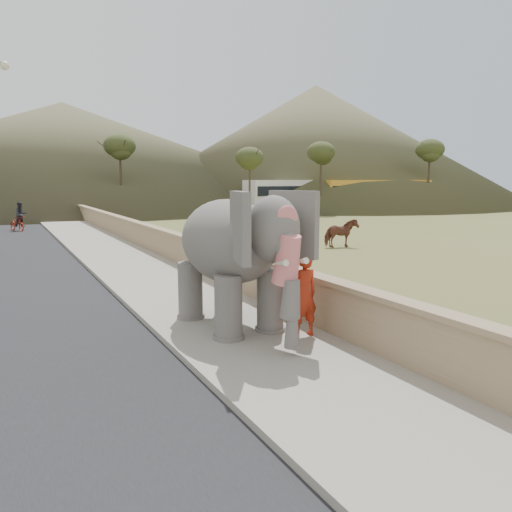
% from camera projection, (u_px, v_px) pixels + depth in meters
% --- Properties ---
extents(ground, '(160.00, 160.00, 0.00)m').
position_uv_depth(ground, '(270.00, 357.00, 8.94)').
color(ground, olive).
rests_on(ground, ground).
extents(walkway, '(3.00, 120.00, 0.15)m').
position_uv_depth(walkway, '(134.00, 267.00, 17.70)').
color(walkway, '#9E9687').
rests_on(walkway, ground).
extents(parapet, '(0.30, 120.00, 1.10)m').
position_uv_depth(parapet, '(178.00, 251.00, 18.38)').
color(parapet, tan).
rests_on(parapet, ground).
extents(cow, '(1.64, 0.85, 1.34)m').
position_uv_depth(cow, '(341.00, 233.00, 23.34)').
color(cow, brown).
rests_on(cow, ground).
extents(distant_car, '(4.47, 2.46, 1.44)m').
position_uv_depth(distant_car, '(273.00, 205.00, 47.37)').
color(distant_car, silver).
rests_on(distant_car, ground).
extents(bus_white, '(11.10, 2.98, 3.10)m').
position_uv_depth(bus_white, '(297.00, 196.00, 49.17)').
color(bus_white, white).
rests_on(bus_white, ground).
extents(bus_orange, '(11.28, 4.78, 3.10)m').
position_uv_depth(bus_orange, '(376.00, 196.00, 49.94)').
color(bus_orange, gold).
rests_on(bus_orange, ground).
extents(hill_right, '(56.00, 56.00, 16.00)m').
position_uv_depth(hill_right, '(315.00, 145.00, 69.73)').
color(hill_right, brown).
rests_on(hill_right, ground).
extents(hill_far, '(80.00, 80.00, 14.00)m').
position_uv_depth(hill_far, '(65.00, 152.00, 71.57)').
color(hill_far, brown).
rests_on(hill_far, ground).
extents(elephant_and_man, '(2.35, 3.95, 2.76)m').
position_uv_depth(elephant_and_man, '(229.00, 260.00, 10.27)').
color(elephant_and_man, slate).
rests_on(elephant_and_man, ground).
extents(motorcyclist, '(1.31, 1.82, 1.80)m').
position_uv_depth(motorcyclist, '(19.00, 220.00, 30.79)').
color(motorcyclist, maroon).
rests_on(motorcyclist, ground).
extents(trees, '(48.39, 41.83, 9.41)m').
position_uv_depth(trees, '(99.00, 170.00, 34.91)').
color(trees, '#473828').
rests_on(trees, ground).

